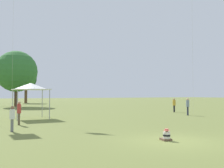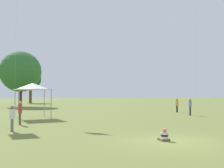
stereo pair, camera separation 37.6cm
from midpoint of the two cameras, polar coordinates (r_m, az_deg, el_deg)
name	(u,v)px [view 1 (the left image)]	position (r m, az deg, el deg)	size (l,w,h in m)	color
ground_plane	(173,141)	(12.91, 12.37, -12.06)	(300.00, 300.00, 0.00)	olive
seated_toddler	(166,136)	(12.97, 10.93, -11.01)	(0.53, 0.60, 0.58)	brown
person_standing_1	(188,105)	(28.77, 15.79, -4.39)	(0.45, 0.45, 1.83)	#282D42
person_standing_3	(12,116)	(16.77, -21.51, -6.56)	(0.43, 0.43, 1.52)	slate
person_standing_4	(19,110)	(20.22, -20.08, -5.42)	(0.31, 0.31, 1.71)	brown
person_standing_5	(174,104)	(33.47, 13.07, -4.27)	(0.52, 0.52, 1.71)	black
canopy_tent	(31,87)	(25.28, -17.65, -0.56)	(3.11, 3.11, 3.26)	white
distant_tree_2	(26,79)	(70.76, -18.35, 0.97)	(5.29, 5.29, 8.80)	brown
distant_tree_3	(16,71)	(50.66, -20.28, 2.58)	(7.45, 7.45, 10.13)	#473323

